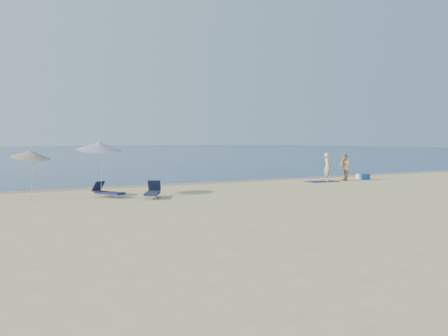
# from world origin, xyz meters

# --- Properties ---
(wet_sand_strip) EXTENTS (240.00, 1.60, 0.00)m
(wet_sand_strip) POSITION_xyz_m (0.00, 19.40, 0.00)
(wet_sand_strip) COLOR #847254
(wet_sand_strip) RESTS_ON ground
(person_left) EXTENTS (0.68, 0.72, 1.65)m
(person_left) POSITION_xyz_m (3.91, 16.49, 0.82)
(person_left) COLOR #E3A87F
(person_left) RESTS_ON ground
(person_right) EXTENTS (0.89, 0.97, 1.61)m
(person_right) POSITION_xyz_m (5.07, 16.31, 0.80)
(person_right) COLOR tan
(person_right) RESTS_ON ground
(beach_towel) EXTENTS (1.90, 1.19, 0.03)m
(beach_towel) POSITION_xyz_m (3.41, 16.39, 0.02)
(beach_towel) COLOR #0E124A
(beach_towel) RESTS_ON ground
(white_bag) EXTENTS (0.38, 0.34, 0.28)m
(white_bag) POSITION_xyz_m (7.15, 17.08, 0.14)
(white_bag) COLOR white
(white_bag) RESTS_ON ground
(blue_cooler) EXTENTS (0.54, 0.42, 0.35)m
(blue_cooler) POSITION_xyz_m (6.80, 16.30, 0.17)
(blue_cooler) COLOR #1C4D98
(blue_cooler) RESTS_ON ground
(umbrella_near) EXTENTS (1.93, 1.96, 2.48)m
(umbrella_near) POSITION_xyz_m (-10.17, 15.39, 2.14)
(umbrella_near) COLOR silver
(umbrella_near) RESTS_ON ground
(umbrella_far) EXTENTS (1.93, 1.95, 2.13)m
(umbrella_far) POSITION_xyz_m (-12.90, 15.86, 1.83)
(umbrella_far) COLOR silver
(umbrella_far) RESTS_ON ground
(lounger_left) EXTENTS (1.07, 1.58, 0.67)m
(lounger_left) POSITION_xyz_m (-10.04, 14.77, 0.24)
(lounger_left) COLOR #141739
(lounger_left) RESTS_ON ground
(lounger_right) EXTENTS (1.31, 1.65, 0.71)m
(lounger_right) POSITION_xyz_m (-8.53, 13.58, 0.26)
(lounger_right) COLOR #141D38
(lounger_right) RESTS_ON ground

